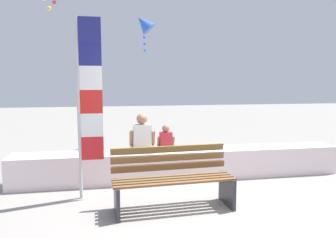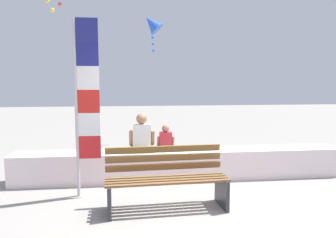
% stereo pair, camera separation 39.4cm
% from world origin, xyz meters
% --- Properties ---
extents(ground_plane, '(40.00, 40.00, 0.00)m').
position_xyz_m(ground_plane, '(0.00, 0.00, 0.00)').
color(ground_plane, gray).
extents(seawall_ledge, '(6.25, 0.60, 0.55)m').
position_xyz_m(seawall_ledge, '(0.00, 1.37, 0.28)').
color(seawall_ledge, silver).
rests_on(seawall_ledge, ground).
extents(park_bench, '(1.79, 0.70, 0.88)m').
position_xyz_m(park_bench, '(-0.46, -0.02, 0.42)').
color(park_bench, brown).
rests_on(park_bench, ground).
extents(person_adult, '(0.47, 0.35, 0.72)m').
position_xyz_m(person_adult, '(-0.77, 1.32, 0.84)').
color(person_adult, tan).
rests_on(person_adult, seawall_ledge).
extents(person_child, '(0.33, 0.24, 0.50)m').
position_xyz_m(person_child, '(-0.32, 1.32, 0.75)').
color(person_child, brown).
rests_on(person_child, seawall_ledge).
extents(flag_banner, '(0.39, 0.05, 2.83)m').
position_xyz_m(flag_banner, '(-1.70, 0.63, 1.61)').
color(flag_banner, '#B7B7BC').
rests_on(flag_banner, ground).
extents(kite_blue, '(0.71, 0.71, 1.08)m').
position_xyz_m(kite_blue, '(-0.33, 4.87, 3.50)').
color(kite_blue, blue).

